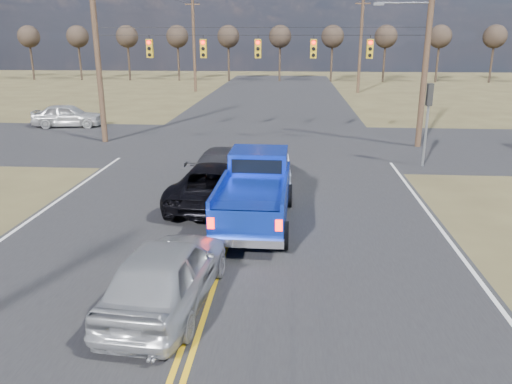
# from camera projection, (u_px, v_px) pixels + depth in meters

# --- Properties ---
(ground) EXTENTS (160.00, 160.00, 0.00)m
(ground) POSITION_uv_depth(u_px,v_px,m) (203.00, 305.00, 11.55)
(ground) COLOR brown
(ground) RESTS_ON ground
(road_main) EXTENTS (14.00, 120.00, 0.02)m
(road_main) POSITION_uv_depth(u_px,v_px,m) (245.00, 184.00, 21.06)
(road_main) COLOR #28282B
(road_main) RESTS_ON ground
(road_cross) EXTENTS (120.00, 12.00, 0.02)m
(road_cross) POSITION_uv_depth(u_px,v_px,m) (258.00, 144.00, 28.67)
(road_cross) COLOR #28282B
(road_cross) RESTS_ON ground
(signal_gantry) EXTENTS (19.60, 4.83, 10.00)m
(signal_gantry) POSITION_uv_depth(u_px,v_px,m) (267.00, 53.00, 26.92)
(signal_gantry) COLOR #473323
(signal_gantry) RESTS_ON ground
(utility_poles) EXTENTS (19.60, 58.32, 10.00)m
(utility_poles) POSITION_uv_depth(u_px,v_px,m) (257.00, 51.00, 26.16)
(utility_poles) COLOR #473323
(utility_poles) RESTS_ON ground
(treeline) EXTENTS (87.00, 117.80, 7.40)m
(treeline) POSITION_uv_depth(u_px,v_px,m) (267.00, 40.00, 35.50)
(treeline) COLOR #33261C
(treeline) RESTS_ON ground
(pickup_truck) EXTENTS (2.43, 5.87, 2.19)m
(pickup_truck) POSITION_uv_depth(u_px,v_px,m) (255.00, 192.00, 16.37)
(pickup_truck) COLOR black
(pickup_truck) RESTS_ON ground
(silver_suv) EXTENTS (2.36, 4.98, 1.64)m
(silver_suv) POSITION_uv_depth(u_px,v_px,m) (167.00, 273.00, 11.30)
(silver_suv) COLOR #A3A5AB
(silver_suv) RESTS_ON ground
(black_suv) EXTENTS (3.06, 5.83, 1.57)m
(black_suv) POSITION_uv_depth(u_px,v_px,m) (216.00, 183.00, 18.35)
(black_suv) COLOR black
(black_suv) RESTS_ON ground
(white_car_queue) EXTENTS (1.89, 4.40, 1.41)m
(white_car_queue) POSITION_uv_depth(u_px,v_px,m) (269.00, 168.00, 20.78)
(white_car_queue) COLOR silver
(white_car_queue) RESTS_ON ground
(dgrey_car_queue) EXTENTS (2.73, 5.60, 1.57)m
(dgrey_car_queue) POSITION_uv_depth(u_px,v_px,m) (225.00, 165.00, 20.88)
(dgrey_car_queue) COLOR #34343A
(dgrey_car_queue) RESTS_ON ground
(cross_car_west) EXTENTS (2.44, 4.82, 1.57)m
(cross_car_west) POSITION_uv_depth(u_px,v_px,m) (68.00, 115.00, 33.96)
(cross_car_west) COLOR #B9B9B9
(cross_car_west) RESTS_ON ground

